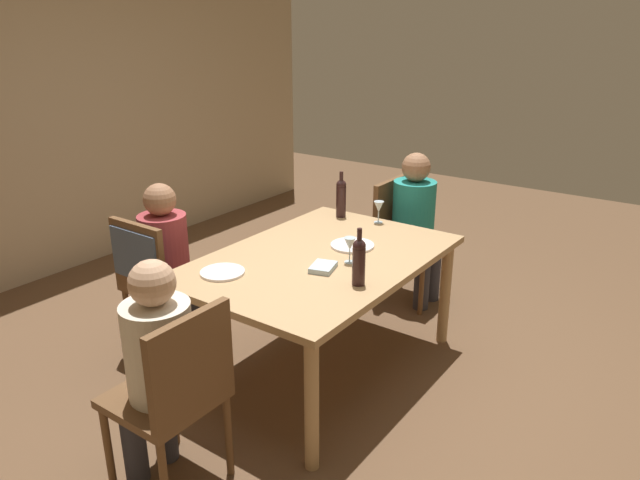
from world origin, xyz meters
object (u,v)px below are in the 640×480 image
object	(u,v)px
chair_far_left	(150,270)
person_woman_host	(416,218)
dinner_plate_guest_left	(352,245)
wine_bottle_tall_green	(341,197)
wine_glass_near_left	(350,245)
wine_glass_centre	(379,208)
person_man_guest	(168,255)
dinner_plate_host	(222,272)
dining_table	(320,269)
person_man_bearded	(156,359)
chair_right_end	(402,232)
chair_left_end	(176,390)
handbag	(211,312)
wine_bottle_dark_red	(359,260)

from	to	relation	value
chair_far_left	person_woman_host	xyz separation A→B (m)	(1.68, -0.96, 0.07)
person_woman_host	dinner_plate_guest_left	world-z (taller)	person_woman_host
wine_bottle_tall_green	wine_glass_near_left	xyz separation A→B (m)	(-0.67, -0.50, -0.04)
wine_glass_centre	dinner_plate_guest_left	world-z (taller)	wine_glass_centre
person_man_guest	dinner_plate_host	bearing A→B (deg)	-14.87
dining_table	person_man_bearded	size ratio (longest dim) A/B	1.45
chair_right_end	chair_far_left	distance (m)	1.88
wine_glass_centre	person_man_guest	bearing A→B (deg)	139.93
dining_table	dinner_plate_host	world-z (taller)	dinner_plate_host
chair_right_end	chair_left_end	xyz separation A→B (m)	(-2.38, -0.17, 0.00)
wine_bottle_tall_green	handbag	bearing A→B (deg)	138.67
person_man_bearded	wine_bottle_tall_green	size ratio (longest dim) A/B	3.47
person_woman_host	person_man_guest	bearing A→B (deg)	-32.02
chair_far_left	wine_glass_near_left	size ratio (longest dim) A/B	6.17
person_man_bearded	dining_table	bearing A→B (deg)	-1.24
wine_glass_centre	dinner_plate_host	size ratio (longest dim) A/B	0.62
chair_right_end	wine_bottle_tall_green	world-z (taller)	wine_bottle_tall_green
chair_left_end	dinner_plate_guest_left	xyz separation A→B (m)	(1.43, 0.02, 0.22)
chair_right_end	wine_bottle_dark_red	size ratio (longest dim) A/B	3.00
wine_bottle_tall_green	chair_far_left	bearing A→B (deg)	152.27
chair_left_end	person_man_bearded	size ratio (longest dim) A/B	0.83
chair_right_end	wine_glass_near_left	size ratio (longest dim) A/B	6.17
person_man_guest	wine_bottle_dark_red	world-z (taller)	person_man_guest
handbag	person_man_guest	bearing A→B (deg)	180.00
dining_table	chair_far_left	world-z (taller)	chair_far_left
wine_bottle_tall_green	dinner_plate_host	world-z (taller)	wine_bottle_tall_green
chair_far_left	person_woman_host	bearing A→B (deg)	60.33
person_woman_host	wine_glass_near_left	size ratio (longest dim) A/B	7.70
chair_left_end	dinner_plate_host	bearing A→B (deg)	28.64
person_man_bearded	chair_left_end	bearing A→B (deg)	-90.00
dining_table	dinner_plate_guest_left	bearing A→B (deg)	-15.55
chair_far_left	chair_left_end	bearing A→B (deg)	-34.60
wine_bottle_tall_green	dinner_plate_host	xyz separation A→B (m)	(-1.20, -0.03, -0.14)
chair_left_end	wine_glass_near_left	xyz separation A→B (m)	(1.21, -0.10, 0.32)
chair_far_left	wine_glass_centre	bearing A→B (deg)	53.58
chair_far_left	wine_bottle_tall_green	world-z (taller)	wine_bottle_tall_green
wine_bottle_tall_green	person_man_guest	bearing A→B (deg)	148.95
dining_table	person_man_bearded	bearing A→B (deg)	178.76
dinner_plate_host	wine_glass_near_left	bearing A→B (deg)	-41.81
chair_right_end	dinner_plate_host	distance (m)	1.73
chair_right_end	person_man_bearded	bearing A→B (deg)	1.48
person_woman_host	wine_bottle_dark_red	world-z (taller)	person_woman_host
wine_bottle_tall_green	wine_glass_centre	bearing A→B (deg)	-82.08
person_man_bearded	wine_glass_near_left	distance (m)	1.25
wine_glass_centre	wine_glass_near_left	bearing A→B (deg)	-162.43
wine_bottle_tall_green	wine_bottle_dark_red	bearing A→B (deg)	-141.85
chair_left_end	wine_bottle_tall_green	distance (m)	1.95
wine_glass_centre	dining_table	bearing A→B (deg)	-177.38
chair_left_end	person_man_guest	bearing A→B (deg)	50.08
person_man_guest	dinner_plate_host	world-z (taller)	person_man_guest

